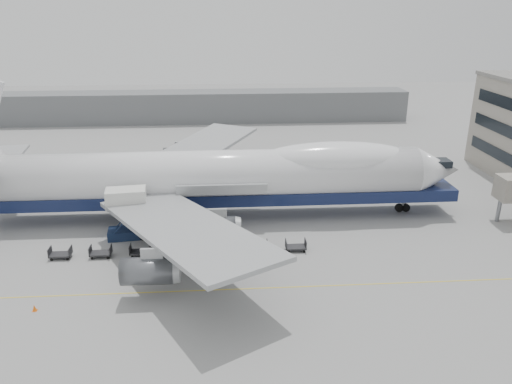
{
  "coord_description": "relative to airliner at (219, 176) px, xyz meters",
  "views": [
    {
      "loc": [
        1.15,
        -48.1,
        25.84
      ],
      "look_at": [
        4.96,
        6.0,
        5.55
      ],
      "focal_mm": 35.0,
      "sensor_mm": 36.0,
      "label": 1
    }
  ],
  "objects": [
    {
      "name": "dolly_5",
      "position": [
        4.18,
        -10.3,
        -5.09
      ],
      "size": [
        2.3,
        1.35,
        1.3
      ],
      "color": "#2D2D30",
      "rests_on": "ground"
    },
    {
      "name": "dolly_6",
      "position": [
        8.48,
        -10.3,
        -5.09
      ],
      "size": [
        2.3,
        1.35,
        1.3
      ],
      "color": "#2D2D30",
      "rests_on": "ground"
    },
    {
      "name": "airliner",
      "position": [
        0.0,
        0.0,
        0.0
      ],
      "size": [
        67.0,
        55.3,
        19.98
      ],
      "color": "white",
      "rests_on": "ground"
    },
    {
      "name": "catering_truck",
      "position": [
        -10.72,
        -5.42,
        -2.19
      ],
      "size": [
        5.15,
        3.82,
        6.08
      ],
      "rotation": [
        0.0,
        0.0,
        0.11
      ],
      "color": "#172545",
      "rests_on": "ground"
    },
    {
      "name": "apron_line",
      "position": [
        -0.64,
        -18.0,
        -5.62
      ],
      "size": [
        60.0,
        0.15,
        0.01
      ],
      "primitive_type": "cube",
      "color": "gold",
      "rests_on": "ground"
    },
    {
      "name": "dolly_4",
      "position": [
        -0.12,
        -10.3,
        -5.09
      ],
      "size": [
        2.3,
        1.35,
        1.3
      ],
      "color": "#2D2D30",
      "rests_on": "ground"
    },
    {
      "name": "dolly_1",
      "position": [
        -13.03,
        -10.3,
        -5.09
      ],
      "size": [
        2.3,
        1.35,
        1.3
      ],
      "color": "#2D2D30",
      "rests_on": "ground"
    },
    {
      "name": "dolly_2",
      "position": [
        -8.73,
        -10.3,
        -5.09
      ],
      "size": [
        2.3,
        1.35,
        1.3
      ],
      "color": "#2D2D30",
      "rests_on": "ground"
    },
    {
      "name": "dolly_3",
      "position": [
        -4.42,
        -10.3,
        -5.09
      ],
      "size": [
        2.3,
        1.35,
        1.3
      ],
      "color": "#2D2D30",
      "rests_on": "ground"
    },
    {
      "name": "ground",
      "position": [
        -0.64,
        -12.0,
        -5.62
      ],
      "size": [
        260.0,
        260.0,
        0.0
      ],
      "primitive_type": "plane",
      "color": "gray",
      "rests_on": "ground"
    },
    {
      "name": "dolly_0",
      "position": [
        -17.33,
        -10.3,
        -5.09
      ],
      "size": [
        2.3,
        1.35,
        1.3
      ],
      "color": "#2D2D30",
      "rests_on": "ground"
    },
    {
      "name": "hangar",
      "position": [
        -10.64,
        58.0,
        -2.12
      ],
      "size": [
        110.0,
        8.0,
        7.0
      ],
      "primitive_type": "cube",
      "color": "slate",
      "rests_on": "ground"
    },
    {
      "name": "traffic_cone",
      "position": [
        -16.76,
        -20.37,
        -5.34
      ],
      "size": [
        0.41,
        0.41,
        0.61
      ],
      "rotation": [
        0.0,
        0.0,
        -0.07
      ],
      "color": "orange",
      "rests_on": "ground"
    }
  ]
}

